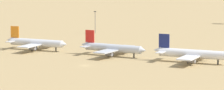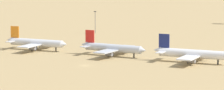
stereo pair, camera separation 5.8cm
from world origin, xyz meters
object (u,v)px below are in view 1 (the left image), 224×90
light_pole_mid (95,20)px  parked_jet_navy_3 (192,54)px  parked_jet_orange_1 (36,43)px  parked_jet_red_2 (112,48)px

light_pole_mid → parked_jet_navy_3: bearing=-42.8°
parked_jet_orange_1 → parked_jet_navy_3: bearing=-3.2°
parked_jet_orange_1 → parked_jet_red_2: bearing=-2.2°
parked_jet_orange_1 → parked_jet_navy_3: (92.87, -4.71, 0.22)m
parked_jet_red_2 → light_pole_mid: size_ratio=2.61×
parked_jet_orange_1 → light_pole_mid: light_pole_mid is taller
parked_jet_orange_1 → parked_jet_navy_3: 92.99m
parked_jet_orange_1 → light_pole_mid: 87.78m
parked_jet_orange_1 → parked_jet_red_2: parked_jet_red_2 is taller
parked_jet_orange_1 → light_pole_mid: size_ratio=2.58×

